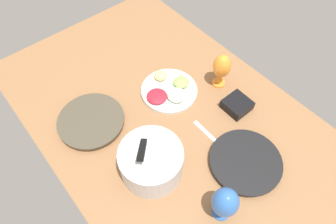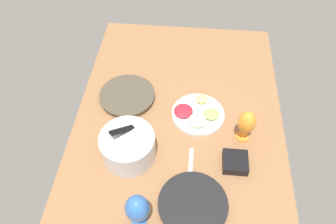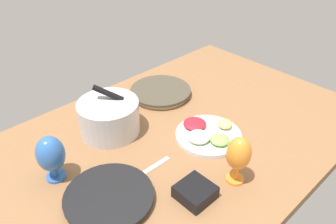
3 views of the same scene
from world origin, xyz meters
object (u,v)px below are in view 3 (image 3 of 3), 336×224
Objects in this scene: dinner_plate_right at (161,92)px; hurricane_glass_blue at (51,155)px; dinner_plate_left at (109,197)px; mixing_bowl at (109,116)px; hurricane_glass_orange at (238,155)px; fruit_platter at (208,134)px; square_bowl_black at (195,191)px.

dinner_plate_right is 66.38cm from hurricane_glass_blue.
mixing_bowl is (22.17, 30.37, 5.97)cm from dinner_plate_left.
fruit_platter is at bearing 63.27° from hurricane_glass_orange.
mixing_bowl is 2.20× the size of square_bowl_black.
hurricane_glass_orange is 18.45cm from square_bowl_black.
mixing_bowl reaches higher than fruit_platter.
hurricane_glass_orange is at bearing -74.44° from mixing_bowl.
square_bowl_black is (28.60, -39.44, -7.80)cm from hurricane_glass_blue.
hurricane_glass_blue is at bearing -163.14° from mixing_bowl.
dinner_plate_right is 1.67× the size of hurricane_glass_blue.
hurricane_glass_blue is 0.95× the size of hurricane_glass_orange.
dinner_plate_left is 2.61× the size of square_bowl_black.
hurricane_glass_blue is (-29.52, -8.95, 2.90)cm from mixing_bowl.
dinner_plate_right is 1.10× the size of fruit_platter.
mixing_bowl is 54.84cm from hurricane_glass_orange.
hurricane_glass_orange is (36.84, -22.32, 9.94)cm from dinner_plate_left.
dinner_plate_left is 1.09× the size of fruit_platter.
mixing_bowl is at bearing 53.87° from dinner_plate_left.
hurricane_glass_blue is at bearing -166.12° from dinner_plate_right.
dinner_plate_right is at bearing 33.36° from dinner_plate_left.
mixing_bowl is at bearing 16.86° from hurricane_glass_blue.
fruit_platter is (25.76, -30.67, -5.76)cm from mixing_bowl.
fruit_platter is (47.93, -0.31, 0.22)cm from dinner_plate_left.
hurricane_glass_blue reaches higher than square_bowl_black.
dinner_plate_right is at bearing 57.43° from square_bowl_black.
square_bowl_black is at bearing 164.55° from hurricane_glass_orange.
fruit_platter is (-8.60, -37.52, 0.08)cm from dinner_plate_right.
dinner_plate_left is at bearing -146.64° from dinner_plate_right.
mixing_bowl is at bearing 130.02° from fruit_platter.
square_bowl_black is at bearing -122.57° from dinner_plate_right.
dinner_plate_right is at bearing 71.70° from hurricane_glass_orange.
hurricane_glass_orange is at bearing -116.73° from fruit_platter.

